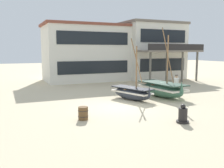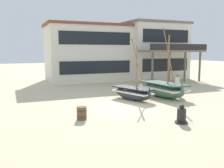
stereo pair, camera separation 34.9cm
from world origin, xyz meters
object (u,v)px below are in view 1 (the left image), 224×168
at_px(fishing_boat_centre_large, 162,89).
at_px(harbor_building_annex, 151,51).
at_px(harbor_building_main, 86,53).
at_px(fisherman_by_hull, 176,85).
at_px(fishing_boat_near_left, 132,93).
at_px(wooden_barrel, 83,113).
at_px(capstan_winch, 183,115).

height_order(fishing_boat_centre_large, harbor_building_annex, harbor_building_annex).
relative_size(fishing_boat_centre_large, harbor_building_main, 0.53).
xyz_separation_m(fishing_boat_centre_large, harbor_building_annex, (6.54, 11.85, 2.99)).
height_order(fisherman_by_hull, harbor_building_main, harbor_building_main).
distance_m(fishing_boat_near_left, wooden_barrel, 6.16).
relative_size(harbor_building_main, harbor_building_annex, 1.25).
distance_m(fisherman_by_hull, harbor_building_main, 13.59).
bearing_deg(capstan_winch, harbor_building_main, 86.61).
distance_m(fishing_boat_near_left, harbor_building_annex, 15.41).
distance_m(fisherman_by_hull, harbor_building_annex, 13.07).
xyz_separation_m(fisherman_by_hull, capstan_winch, (-4.64, -6.45, -0.45)).
xyz_separation_m(capstan_winch, wooden_barrel, (-4.49, 2.57, -0.03)).
bearing_deg(fishing_boat_centre_large, fisherman_by_hull, 5.53).
xyz_separation_m(fishing_boat_centre_large, harbor_building_main, (-2.03, 13.02, 2.75)).
xyz_separation_m(fishing_boat_near_left, fishing_boat_centre_large, (2.74, 0.05, 0.11)).
bearing_deg(harbor_building_annex, capstan_winch, -118.13).
relative_size(fishing_boat_centre_large, capstan_winch, 5.61).
xyz_separation_m(harbor_building_main, harbor_building_annex, (8.57, -1.17, 0.24)).
distance_m(capstan_winch, harbor_building_annex, 20.85).
bearing_deg(harbor_building_main, capstan_winch, -93.39).
distance_m(fishing_boat_centre_large, wooden_barrel, 8.54).
bearing_deg(harbor_building_main, fishing_boat_near_left, -93.08).
bearing_deg(fishing_boat_near_left, fisherman_by_hull, 2.66).
relative_size(fishing_boat_near_left, capstan_winch, 4.70).
relative_size(wooden_barrel, harbor_building_main, 0.07).
height_order(fishing_boat_centre_large, wooden_barrel, fishing_boat_centre_large).
distance_m(wooden_barrel, harbor_building_annex, 21.35).
xyz_separation_m(fishing_boat_near_left, wooden_barrel, (-4.93, -3.69, -0.18)).
bearing_deg(capstan_winch, fisherman_by_hull, 54.32).
distance_m(capstan_winch, harbor_building_main, 19.60).
xyz_separation_m(fishing_boat_near_left, harbor_building_main, (0.70, 13.08, 2.86)).
bearing_deg(harbor_building_annex, harbor_building_main, 172.21).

